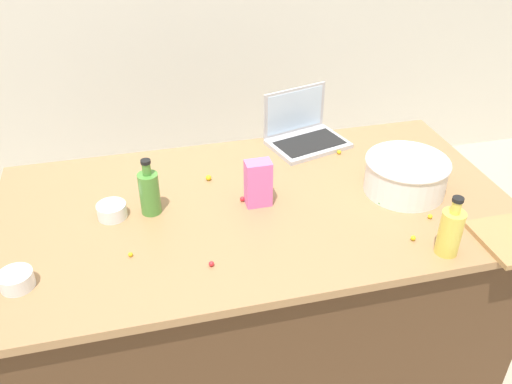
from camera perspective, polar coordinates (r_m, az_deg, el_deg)
ground_plane at (r=2.55m, az=0.00°, el=-18.15°), size 12.00×12.00×0.00m
island_counter at (r=2.22m, az=0.00°, el=-10.84°), size 1.82×0.97×0.90m
laptop at (r=2.32m, az=5.01°, el=6.25°), size 0.36×0.30×0.22m
mixing_bowl_large at (r=2.04m, az=15.43°, el=1.78°), size 0.30×0.30×0.13m
bottle_oil at (r=1.77m, az=19.71°, el=-3.89°), size 0.07×0.07×0.20m
bottle_olive at (r=1.89m, az=-11.11°, el=0.02°), size 0.07×0.07×0.21m
ramekin_small at (r=1.92m, az=-14.87°, el=-1.91°), size 0.10×0.10×0.05m
ramekin_medium at (r=1.73m, az=-23.81°, el=-8.42°), size 0.10×0.10×0.05m
candy_bag at (r=1.89m, az=0.23°, el=0.92°), size 0.09×0.06×0.17m
candy_0 at (r=1.74m, az=-13.01°, el=-6.40°), size 0.01×0.01×0.01m
candy_1 at (r=1.83m, az=16.15°, el=-4.66°), size 0.02×0.02×0.02m
candy_2 at (r=1.95m, az=17.79°, el=-2.46°), size 0.02×0.02×0.02m
candy_3 at (r=1.67m, az=-4.70°, el=-7.51°), size 0.02×0.02×0.02m
candy_4 at (r=1.98m, az=12.91°, el=-1.09°), size 0.02×0.02×0.02m
candy_5 at (r=2.26m, az=4.92°, el=4.35°), size 0.02×0.02×0.02m
candy_6 at (r=1.95m, az=-1.43°, el=-0.73°), size 0.02×0.02×0.02m
candy_7 at (r=2.27m, az=8.70°, el=4.15°), size 0.02×0.02×0.02m
candy_8 at (r=2.07m, az=-5.00°, el=1.50°), size 0.02×0.02×0.02m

